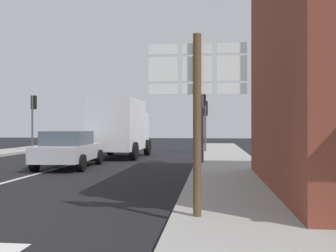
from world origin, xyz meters
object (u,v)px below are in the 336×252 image
at_px(delivery_truck, 120,127).
at_px(traffic_light_far_right, 205,115).
at_px(sedan_far, 69,149).
at_px(traffic_light_near_right, 202,105).
at_px(route_sign_post, 197,105).
at_px(traffic_light_far_left, 33,110).

xyz_separation_m(delivery_truck, traffic_light_far_right, (4.43, 3.86, 0.73)).
height_order(sedan_far, traffic_light_near_right, traffic_light_near_right).
bearing_deg(delivery_truck, traffic_light_near_right, -39.75).
distance_m(delivery_truck, route_sign_post, 14.10).
distance_m(sedan_far, traffic_light_far_right, 10.51).
height_order(sedan_far, traffic_light_far_left, traffic_light_far_left).
xyz_separation_m(traffic_light_far_left, traffic_light_near_right, (11.27, -7.83, -0.19)).
bearing_deg(traffic_light_near_right, delivery_truck, 140.25).
bearing_deg(route_sign_post, traffic_light_far_left, 123.15).
height_order(delivery_truck, traffic_light_near_right, traffic_light_near_right).
distance_m(route_sign_post, traffic_light_far_left, 20.90).
bearing_deg(traffic_light_far_left, traffic_light_near_right, -34.80).
xyz_separation_m(sedan_far, traffic_light_near_right, (5.27, 1.40, 1.79)).
height_order(route_sign_post, traffic_light_near_right, traffic_light_near_right).
relative_size(delivery_truck, traffic_light_far_right, 1.57).
xyz_separation_m(route_sign_post, traffic_light_near_right, (-0.15, 9.65, 0.55)).
bearing_deg(sedan_far, traffic_light_far_right, 59.50).
relative_size(traffic_light_far_left, traffic_light_near_right, 1.07).
distance_m(delivery_truck, traffic_light_far_right, 5.92).
bearing_deg(traffic_light_far_left, delivery_truck, -31.23).
bearing_deg(traffic_light_far_right, route_sign_post, -89.51).
bearing_deg(traffic_light_far_right, traffic_light_near_right, -90.00).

